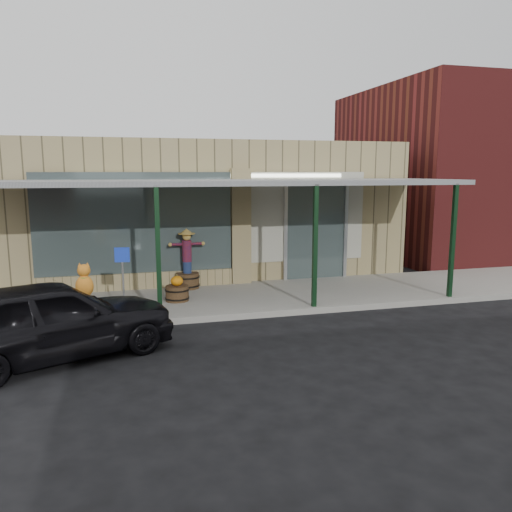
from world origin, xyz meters
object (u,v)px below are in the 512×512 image
object	(u,v)px
barrel_pumpkin	(177,291)
parked_sedan	(52,319)
handicap_sign	(123,272)
barrel_scarecrow	(187,268)

from	to	relation	value
barrel_pumpkin	parked_sedan	xyz separation A→B (m)	(-2.49, -2.97, 0.34)
handicap_sign	barrel_pumpkin	bearing A→B (deg)	48.62
barrel_pumpkin	parked_sedan	world-z (taller)	parked_sedan
barrel_pumpkin	barrel_scarecrow	bearing A→B (deg)	72.24
barrel_pumpkin	handicap_sign	world-z (taller)	handicap_sign
barrel_pumpkin	handicap_sign	bearing A→B (deg)	-139.06
barrel_scarecrow	barrel_pumpkin	distance (m)	1.40
barrel_scarecrow	parked_sedan	distance (m)	5.17
handicap_sign	parked_sedan	bearing A→B (deg)	-115.65
barrel_scarecrow	handicap_sign	size ratio (longest dim) A/B	1.06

